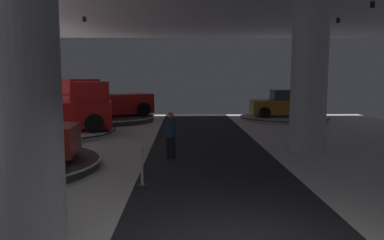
{
  "coord_description": "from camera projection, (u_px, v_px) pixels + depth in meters",
  "views": [
    {
      "loc": [
        -0.95,
        -5.44,
        2.79
      ],
      "look_at": [
        -0.66,
        6.5,
        1.4
      ],
      "focal_mm": 35.26,
      "sensor_mm": 36.0,
      "label": 1
    }
  ],
  "objects": [
    {
      "name": "column_left",
      "position": [
        24.0,
        79.0,
        6.16
      ],
      "size": [
        1.16,
        1.16,
        5.5
      ],
      "color": "#ADADB2",
      "rests_on": "ground"
    },
    {
      "name": "column_right",
      "position": [
        309.0,
        77.0,
        13.83
      ],
      "size": [
        1.32,
        1.32,
        5.5
      ],
      "color": "silver",
      "rests_on": "ground"
    },
    {
      "name": "display_platform_deep_left",
      "position": [
        109.0,
        118.0,
        23.42
      ],
      "size": [
        5.68,
        5.68,
        0.32
      ],
      "color": "#333338",
      "rests_on": "ground"
    },
    {
      "name": "pickup_truck_deep_left",
      "position": [
        103.0,
        101.0,
        23.12
      ],
      "size": [
        5.6,
        4.66,
        2.3
      ],
      "color": "red",
      "rests_on": "display_platform_deep_left"
    },
    {
      "name": "display_platform_deep_right",
      "position": [
        284.0,
        118.0,
        24.15
      ],
      "size": [
        5.58,
        5.58,
        0.23
      ],
      "color": "#B7B7BC",
      "rests_on": "ground"
    },
    {
      "name": "display_car_deep_right",
      "position": [
        285.0,
        104.0,
        24.05
      ],
      "size": [
        4.27,
        2.29,
        1.71
      ],
      "color": "#B77519",
      "rests_on": "display_platform_deep_right"
    },
    {
      "name": "display_platform_mid_left",
      "position": [
        5.0,
        165.0,
        11.26
      ],
      "size": [
        5.63,
        5.63,
        0.26
      ],
      "color": "#333338",
      "rests_on": "ground"
    },
    {
      "name": "display_car_mid_left",
      "position": [
        4.0,
        136.0,
        11.16
      ],
      "size": [
        4.36,
        2.54,
        1.71
      ],
      "color": "maroon",
      "rests_on": "display_platform_mid_left"
    },
    {
      "name": "display_platform_far_left",
      "position": [
        55.0,
        133.0,
        17.85
      ],
      "size": [
        5.68,
        5.68,
        0.24
      ],
      "color": "silver",
      "rests_on": "ground"
    },
    {
      "name": "pickup_truck_far_left",
      "position": [
        61.0,
        111.0,
        17.79
      ],
      "size": [
        5.59,
        3.41,
        2.3
      ],
      "color": "red",
      "rests_on": "display_platform_far_left"
    },
    {
      "name": "visitor_walking_near",
      "position": [
        171.0,
        132.0,
        12.73
      ],
      "size": [
        0.32,
        0.32,
        1.59
      ],
      "color": "black",
      "rests_on": "ground"
    },
    {
      "name": "stanchion_a",
      "position": [
        142.0,
        172.0,
        9.54
      ],
      "size": [
        0.28,
        0.28,
        1.01
      ],
      "color": "#333338",
      "rests_on": "ground"
    }
  ]
}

